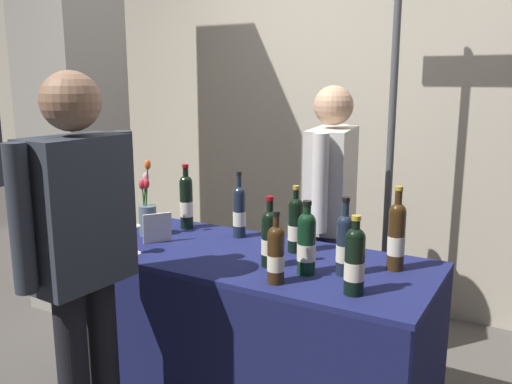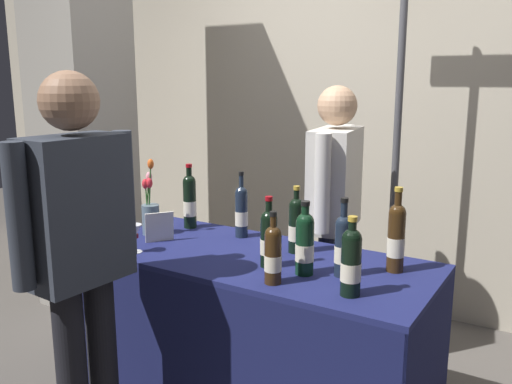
{
  "view_description": "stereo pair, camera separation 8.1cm",
  "coord_description": "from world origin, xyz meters",
  "px_view_note": "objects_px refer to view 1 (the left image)",
  "views": [
    {
      "loc": [
        1.17,
        -2.05,
        1.57
      ],
      "look_at": [
        0.0,
        0.0,
        1.08
      ],
      "focal_mm": 37.91,
      "sensor_mm": 36.0,
      "label": 1
    },
    {
      "loc": [
        1.24,
        -2.01,
        1.57
      ],
      "look_at": [
        0.0,
        0.0,
        1.08
      ],
      "focal_mm": 37.91,
      "sensor_mm": 36.0,
      "label": 2
    }
  ],
  "objects_px": {
    "featured_wine_bottle": "(276,254)",
    "vendor_presenter": "(331,200)",
    "concrete_pillar": "(71,82)",
    "tasting_table": "(256,306)",
    "display_bottle_0": "(397,235)",
    "booth_signpost": "(393,102)",
    "taster_foreground_right": "(81,245)",
    "flower_vase": "(147,214)",
    "wine_glass_near_vendor": "(133,234)"
  },
  "relations": [
    {
      "from": "flower_vase",
      "to": "featured_wine_bottle",
      "type": "bearing_deg",
      "value": -16.65
    },
    {
      "from": "vendor_presenter",
      "to": "concrete_pillar",
      "type": "bearing_deg",
      "value": -95.02
    },
    {
      "from": "taster_foreground_right",
      "to": "booth_signpost",
      "type": "xyz_separation_m",
      "value": [
        0.68,
        1.76,
        0.49
      ]
    },
    {
      "from": "taster_foreground_right",
      "to": "booth_signpost",
      "type": "distance_m",
      "value": 1.95
    },
    {
      "from": "tasting_table",
      "to": "taster_foreground_right",
      "type": "relative_size",
      "value": 1.01
    },
    {
      "from": "featured_wine_bottle",
      "to": "taster_foreground_right",
      "type": "distance_m",
      "value": 0.75
    },
    {
      "from": "wine_glass_near_vendor",
      "to": "vendor_presenter",
      "type": "bearing_deg",
      "value": 56.34
    },
    {
      "from": "display_bottle_0",
      "to": "wine_glass_near_vendor",
      "type": "height_order",
      "value": "display_bottle_0"
    },
    {
      "from": "flower_vase",
      "to": "taster_foreground_right",
      "type": "distance_m",
      "value": 0.74
    },
    {
      "from": "concrete_pillar",
      "to": "taster_foreground_right",
      "type": "bearing_deg",
      "value": -41.94
    },
    {
      "from": "wine_glass_near_vendor",
      "to": "booth_signpost",
      "type": "relative_size",
      "value": 0.06
    },
    {
      "from": "flower_vase",
      "to": "vendor_presenter",
      "type": "relative_size",
      "value": 0.26
    },
    {
      "from": "vendor_presenter",
      "to": "booth_signpost",
      "type": "relative_size",
      "value": 0.65
    },
    {
      "from": "concrete_pillar",
      "to": "vendor_presenter",
      "type": "distance_m",
      "value": 1.92
    },
    {
      "from": "concrete_pillar",
      "to": "flower_vase",
      "type": "height_order",
      "value": "concrete_pillar"
    },
    {
      "from": "concrete_pillar",
      "to": "tasting_table",
      "type": "relative_size",
      "value": 1.92
    },
    {
      "from": "wine_glass_near_vendor",
      "to": "booth_signpost",
      "type": "distance_m",
      "value": 1.66
    },
    {
      "from": "booth_signpost",
      "to": "vendor_presenter",
      "type": "bearing_deg",
      "value": -114.48
    },
    {
      "from": "featured_wine_bottle",
      "to": "booth_signpost",
      "type": "bearing_deg",
      "value": 87.48
    },
    {
      "from": "booth_signpost",
      "to": "display_bottle_0",
      "type": "bearing_deg",
      "value": -71.96
    },
    {
      "from": "wine_glass_near_vendor",
      "to": "taster_foreground_right",
      "type": "height_order",
      "value": "taster_foreground_right"
    },
    {
      "from": "wine_glass_near_vendor",
      "to": "flower_vase",
      "type": "distance_m",
      "value": 0.3
    },
    {
      "from": "concrete_pillar",
      "to": "featured_wine_bottle",
      "type": "xyz_separation_m",
      "value": [
        1.94,
        -0.77,
        -0.65
      ]
    },
    {
      "from": "display_bottle_0",
      "to": "taster_foreground_right",
      "type": "bearing_deg",
      "value": -140.68
    },
    {
      "from": "taster_foreground_right",
      "to": "display_bottle_0",
      "type": "bearing_deg",
      "value": -47.05
    },
    {
      "from": "tasting_table",
      "to": "wine_glass_near_vendor",
      "type": "distance_m",
      "value": 0.66
    },
    {
      "from": "featured_wine_bottle",
      "to": "tasting_table",
      "type": "bearing_deg",
      "value": 133.01
    },
    {
      "from": "concrete_pillar",
      "to": "vendor_presenter",
      "type": "xyz_separation_m",
      "value": [
        1.8,
        0.14,
        -0.63
      ]
    },
    {
      "from": "concrete_pillar",
      "to": "flower_vase",
      "type": "distance_m",
      "value": 1.34
    },
    {
      "from": "display_bottle_0",
      "to": "taster_foreground_right",
      "type": "relative_size",
      "value": 0.23
    },
    {
      "from": "featured_wine_bottle",
      "to": "flower_vase",
      "type": "height_order",
      "value": "flower_vase"
    },
    {
      "from": "tasting_table",
      "to": "taster_foreground_right",
      "type": "distance_m",
      "value": 0.88
    },
    {
      "from": "flower_vase",
      "to": "concrete_pillar",
      "type": "bearing_deg",
      "value": 154.59
    },
    {
      "from": "featured_wine_bottle",
      "to": "taster_foreground_right",
      "type": "height_order",
      "value": "taster_foreground_right"
    },
    {
      "from": "display_bottle_0",
      "to": "booth_signpost",
      "type": "height_order",
      "value": "booth_signpost"
    },
    {
      "from": "wine_glass_near_vendor",
      "to": "vendor_presenter",
      "type": "distance_m",
      "value": 1.1
    },
    {
      "from": "taster_foreground_right",
      "to": "booth_signpost",
      "type": "bearing_deg",
      "value": -17.42
    },
    {
      "from": "tasting_table",
      "to": "flower_vase",
      "type": "relative_size",
      "value": 4.04
    },
    {
      "from": "featured_wine_bottle",
      "to": "flower_vase",
      "type": "bearing_deg",
      "value": 163.35
    },
    {
      "from": "concrete_pillar",
      "to": "wine_glass_near_vendor",
      "type": "relative_size",
      "value": 23.21
    },
    {
      "from": "tasting_table",
      "to": "vendor_presenter",
      "type": "distance_m",
      "value": 0.77
    },
    {
      "from": "flower_vase",
      "to": "taster_foreground_right",
      "type": "xyz_separation_m",
      "value": [
        0.27,
        -0.69,
        0.06
      ]
    },
    {
      "from": "display_bottle_0",
      "to": "booth_signpost",
      "type": "relative_size",
      "value": 0.15
    },
    {
      "from": "featured_wine_bottle",
      "to": "vendor_presenter",
      "type": "relative_size",
      "value": 0.19
    },
    {
      "from": "display_bottle_0",
      "to": "flower_vase",
      "type": "relative_size",
      "value": 0.91
    },
    {
      "from": "featured_wine_bottle",
      "to": "wine_glass_near_vendor",
      "type": "bearing_deg",
      "value": -179.85
    },
    {
      "from": "concrete_pillar",
      "to": "tasting_table",
      "type": "height_order",
      "value": "concrete_pillar"
    },
    {
      "from": "featured_wine_bottle",
      "to": "display_bottle_0",
      "type": "relative_size",
      "value": 0.81
    },
    {
      "from": "concrete_pillar",
      "to": "display_bottle_0",
      "type": "height_order",
      "value": "concrete_pillar"
    },
    {
      "from": "concrete_pillar",
      "to": "display_bottle_0",
      "type": "xyz_separation_m",
      "value": [
        2.31,
        -0.38,
        -0.62
      ]
    }
  ]
}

